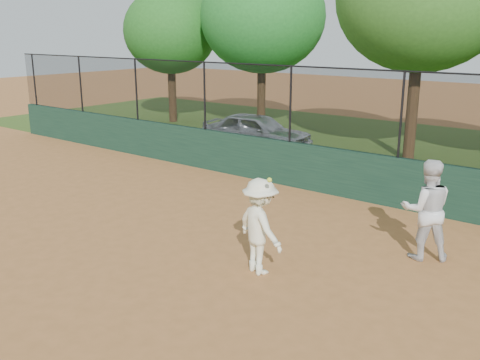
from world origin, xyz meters
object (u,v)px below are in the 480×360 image
Objects in this scene: parked_car at (257,132)px; tree_0 at (170,31)px; tree_1 at (262,17)px; player_second at (426,210)px; player_main at (260,226)px.

parked_car is 8.03m from tree_0.
tree_0 is 0.87× the size of tree_1.
tree_0 is (-14.63, 8.20, 3.11)m from player_second.
parked_car is at bearing -21.56° from tree_0.
player_main is 16.76m from tree_0.
parked_car is at bearing -67.44° from player_second.
player_main is (-2.01, -2.35, -0.09)m from player_second.
player_second reaches higher than player_main.
player_second is at bearing -29.25° from tree_0.
tree_1 is at bearing 125.79° from player_main.
player_second is 13.86m from tree_1.
player_second is 3.09m from player_main.
player_main is 14.26m from tree_1.
tree_0 reaches higher than parked_car.
tree_1 reaches higher than player_main.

